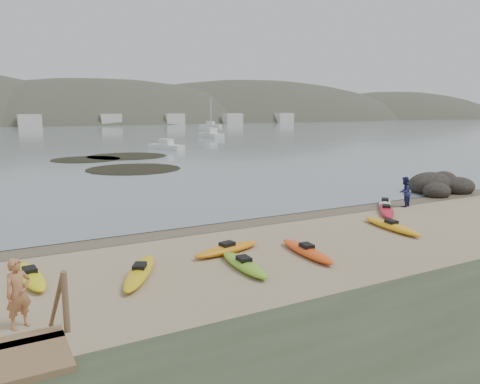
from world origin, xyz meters
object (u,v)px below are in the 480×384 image
stairs (13,368)px  rock_cluster (439,189)px  person_west (18,293)px  person_east (405,192)px

stairs → rock_cluster: (27.09, 12.48, -0.83)m
stairs → rock_cluster: bearing=24.7°
person_west → person_east: 21.61m
stairs → person_east: size_ratio=1.53×
person_west → person_east: (20.74, 6.07, -0.05)m
stairs → person_west: bearing=85.3°
rock_cluster → person_east: bearing=-158.7°
stairs → person_east: 23.39m
stairs → rock_cluster: 29.84m
rock_cluster → stairs: bearing=-155.3°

